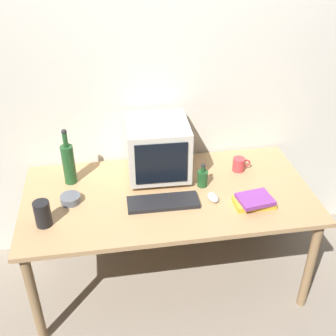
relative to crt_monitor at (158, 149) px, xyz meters
The scene contains 12 objects.
ground_plane 0.93m from the crt_monitor, 81.81° to the right, with size 6.00×6.00×0.00m, color gray.
back_wall 0.44m from the crt_monitor, 83.76° to the left, with size 4.00×0.08×2.50m, color silver.
desk 0.34m from the crt_monitor, 81.81° to the right, with size 1.76×0.87×0.71m.
crt_monitor is the anchor object (origin of this frame).
keyboard 0.37m from the crt_monitor, 92.82° to the right, with size 0.42×0.15×0.02m, color black.
computer_mouse 0.47m from the crt_monitor, 48.96° to the right, with size 0.06×0.10×0.04m, color beige.
bottle_tall 0.56m from the crt_monitor, behind, with size 0.08×0.08×0.37m.
bottle_short 0.33m from the crt_monitor, 33.68° to the right, with size 0.07×0.07×0.16m.
book_stack 0.68m from the crt_monitor, 39.34° to the right, with size 0.23×0.18×0.06m.
mug 0.56m from the crt_monitor, ahead, with size 0.12×0.08×0.09m.
cd_spindle 0.62m from the crt_monitor, 158.90° to the right, with size 0.12×0.12×0.04m, color #595B66.
metal_canister 0.81m from the crt_monitor, 149.87° to the right, with size 0.09×0.09×0.15m, color black.
Camera 1 is at (-0.33, -2.07, 2.23)m, focal length 45.13 mm.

